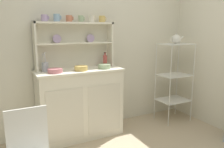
% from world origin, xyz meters
% --- Properties ---
extents(wall_back, '(3.84, 0.05, 2.50)m').
position_xyz_m(wall_back, '(0.00, 1.62, 1.25)').
color(wall_back, silver).
rests_on(wall_back, ground).
extents(hutch_cabinet, '(1.12, 0.45, 0.92)m').
position_xyz_m(hutch_cabinet, '(-0.27, 1.37, 0.47)').
color(hutch_cabinet, silver).
rests_on(hutch_cabinet, ground).
extents(hutch_shelf_unit, '(1.04, 0.18, 0.60)m').
position_xyz_m(hutch_shelf_unit, '(-0.27, 1.53, 1.28)').
color(hutch_shelf_unit, silver).
rests_on(hutch_shelf_unit, hutch_cabinet).
extents(bakers_rack, '(0.47, 0.36, 1.22)m').
position_xyz_m(bakers_rack, '(1.22, 1.22, 0.77)').
color(bakers_rack, silver).
rests_on(bakers_rack, ground).
extents(cup_lilac_0, '(0.09, 0.08, 0.08)m').
position_xyz_m(cup_lilac_0, '(-0.65, 1.49, 1.56)').
color(cup_lilac_0, '#B79ECC').
rests_on(cup_lilac_0, hutch_shelf_unit).
extents(cup_sky_1, '(0.09, 0.08, 0.09)m').
position_xyz_m(cup_sky_1, '(-0.50, 1.49, 1.57)').
color(cup_sky_1, '#8EB2D1').
rests_on(cup_sky_1, hutch_shelf_unit).
extents(cup_terracotta_2, '(0.09, 0.08, 0.08)m').
position_xyz_m(cup_terracotta_2, '(-0.34, 1.49, 1.56)').
color(cup_terracotta_2, '#C67556').
rests_on(cup_terracotta_2, hutch_shelf_unit).
extents(cup_sage_3, '(0.08, 0.07, 0.08)m').
position_xyz_m(cup_sage_3, '(-0.19, 1.49, 1.56)').
color(cup_sage_3, '#9EB78E').
rests_on(cup_sage_3, hutch_shelf_unit).
extents(cup_cream_4, '(0.09, 0.08, 0.09)m').
position_xyz_m(cup_cream_4, '(-0.03, 1.49, 1.57)').
color(cup_cream_4, silver).
rests_on(cup_cream_4, hutch_shelf_unit).
extents(cup_gold_5, '(0.10, 0.08, 0.09)m').
position_xyz_m(cup_gold_5, '(0.12, 1.49, 1.57)').
color(cup_gold_5, '#DBB760').
rests_on(cup_gold_5, hutch_shelf_unit).
extents(bowl_mixing_large, '(0.18, 0.18, 0.05)m').
position_xyz_m(bowl_mixing_large, '(-0.60, 1.29, 0.94)').
color(bowl_mixing_large, '#D17A84').
rests_on(bowl_mixing_large, hutch_cabinet).
extents(bowl_floral_medium, '(0.17, 0.17, 0.06)m').
position_xyz_m(bowl_floral_medium, '(-0.27, 1.29, 0.95)').
color(bowl_floral_medium, '#DBB760').
rests_on(bowl_floral_medium, hutch_cabinet).
extents(bowl_cream_small, '(0.16, 0.16, 0.06)m').
position_xyz_m(bowl_cream_small, '(0.05, 1.29, 0.95)').
color(bowl_cream_small, '#9EB78E').
rests_on(bowl_cream_small, hutch_cabinet).
extents(jam_bottle, '(0.05, 0.05, 0.20)m').
position_xyz_m(jam_bottle, '(0.14, 1.45, 1.00)').
color(jam_bottle, '#B74C47').
rests_on(jam_bottle, hutch_cabinet).
extents(utensil_jar, '(0.08, 0.08, 0.24)m').
position_xyz_m(utensil_jar, '(-0.69, 1.45, 0.98)').
color(utensil_jar, '#B2B7C6').
rests_on(utensil_jar, hutch_cabinet).
extents(porcelain_teapot, '(0.22, 0.13, 0.16)m').
position_xyz_m(porcelain_teapot, '(1.21, 1.22, 1.29)').
color(porcelain_teapot, white).
rests_on(porcelain_teapot, bakers_rack).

